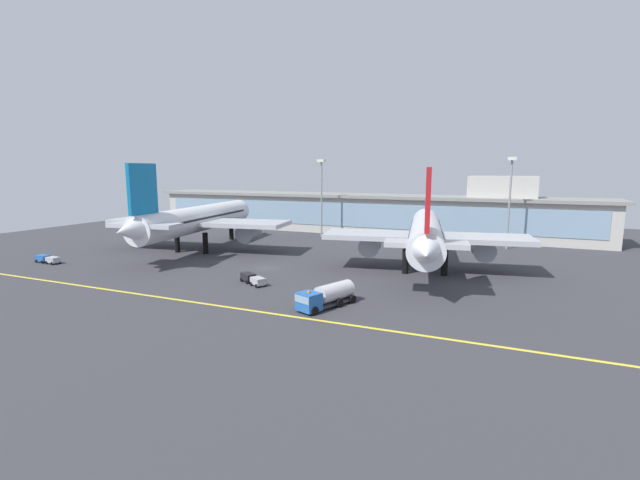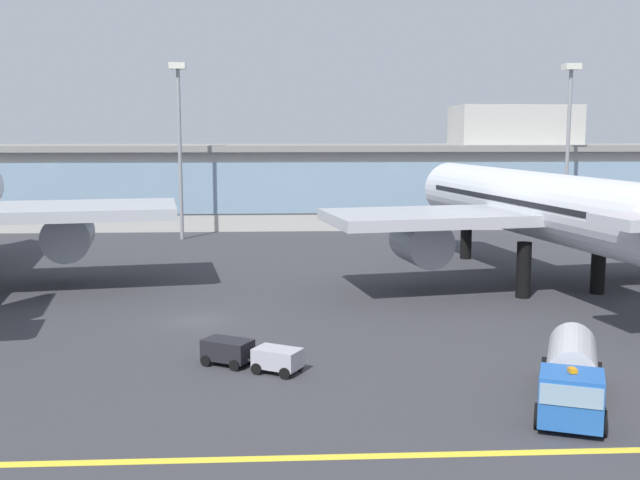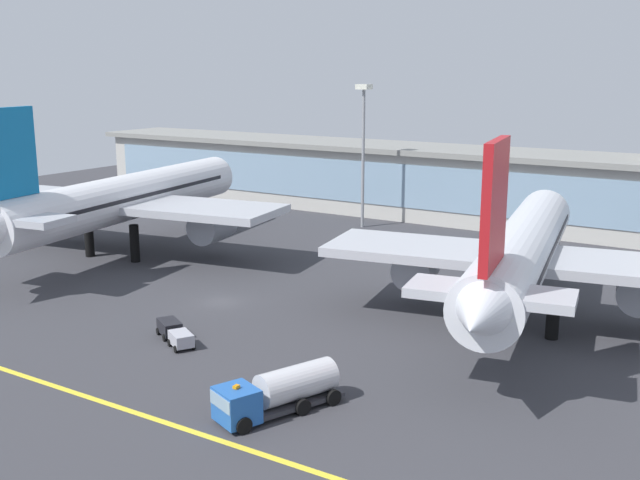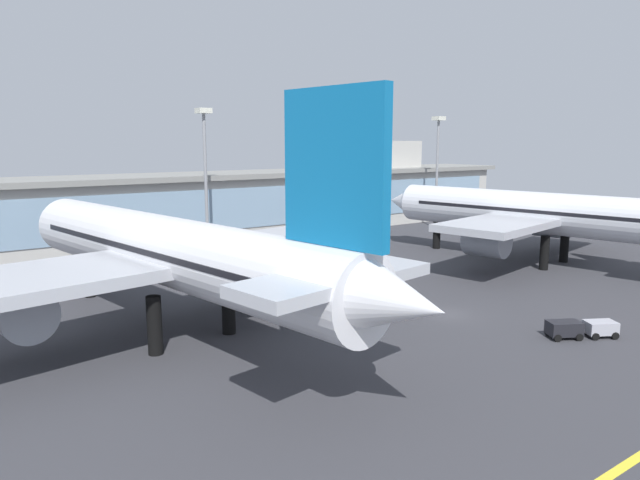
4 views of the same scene
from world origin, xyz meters
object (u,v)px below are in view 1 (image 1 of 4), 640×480
(airliner_near_left, at_px, (198,220))
(baggage_tug_near, at_px, (253,279))
(fuel_tanker_truck, at_px, (326,296))
(apron_light_mast_west, at_px, (510,188))
(airliner_near_right, at_px, (426,234))
(service_truck_far, at_px, (47,259))
(apron_light_mast_centre, at_px, (321,185))

(airliner_near_left, relative_size, baggage_tug_near, 9.13)
(airliner_near_left, height_order, baggage_tug_near, airliner_near_left)
(fuel_tanker_truck, height_order, apron_light_mast_west, apron_light_mast_west)
(airliner_near_left, bearing_deg, airliner_near_right, -99.49)
(airliner_near_right, distance_m, service_truck_far, 70.36)
(airliner_near_left, height_order, apron_light_mast_centre, apron_light_mast_centre)
(apron_light_mast_west, xyz_separation_m, apron_light_mast_centre, (-45.17, 0.62, -0.04))
(fuel_tanker_truck, distance_m, apron_light_mast_centre, 62.18)
(apron_light_mast_centre, bearing_deg, baggage_tug_near, -78.89)
(airliner_near_right, relative_size, apron_light_mast_centre, 2.33)
(baggage_tug_near, distance_m, service_truck_far, 43.97)
(airliner_near_left, height_order, airliner_near_right, airliner_near_left)
(baggage_tug_near, bearing_deg, apron_light_mast_west, -96.71)
(apron_light_mast_west, relative_size, apron_light_mast_centre, 1.00)
(fuel_tanker_truck, bearing_deg, apron_light_mast_centre, -134.62)
(fuel_tanker_truck, relative_size, baggage_tug_near, 1.66)
(airliner_near_left, bearing_deg, fuel_tanker_truck, -131.81)
(baggage_tug_near, height_order, service_truck_far, same)
(fuel_tanker_truck, bearing_deg, service_truck_far, -72.58)
(fuel_tanker_truck, bearing_deg, baggage_tug_near, -91.81)
(airliner_near_right, bearing_deg, baggage_tug_near, 120.55)
(baggage_tug_near, bearing_deg, fuel_tanker_truck, -174.02)
(apron_light_mast_centre, bearing_deg, fuel_tanker_truck, -66.17)
(airliner_near_right, relative_size, apron_light_mast_west, 2.32)
(airliner_near_right, xyz_separation_m, service_truck_far, (-66.62, -21.89, -5.71))
(service_truck_far, relative_size, apron_light_mast_west, 0.28)
(airliner_near_right, height_order, apron_light_mast_west, apron_light_mast_west)
(airliner_near_left, relative_size, apron_light_mast_centre, 2.55)
(baggage_tug_near, relative_size, service_truck_far, 0.99)
(airliner_near_left, xyz_separation_m, apron_light_mast_centre, (16.58, 29.36, 6.71))
(airliner_near_right, xyz_separation_m, baggage_tug_near, (-22.70, -19.69, -5.71))
(airliner_near_right, bearing_deg, fuel_tanker_truck, 153.10)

